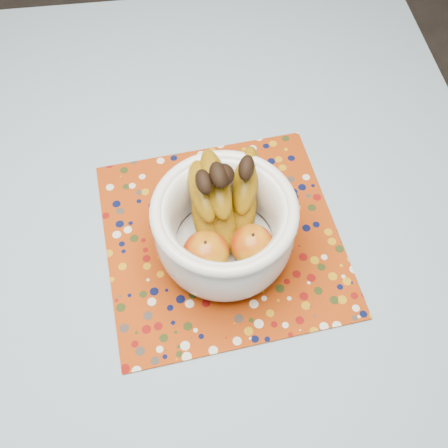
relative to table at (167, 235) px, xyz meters
name	(u,v)px	position (x,y,z in m)	size (l,w,h in m)	color
table	(167,235)	(0.00, 0.00, 0.00)	(1.20, 1.20, 0.75)	brown
tablecloth	(163,213)	(0.00, 0.00, 0.08)	(1.32, 1.32, 0.01)	#638AA6
placemat	(222,237)	(0.11, -0.07, 0.09)	(0.43, 0.43, 0.00)	#912F07
fruit_bowl	(225,220)	(0.11, -0.09, 0.18)	(0.24, 0.26, 0.21)	white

